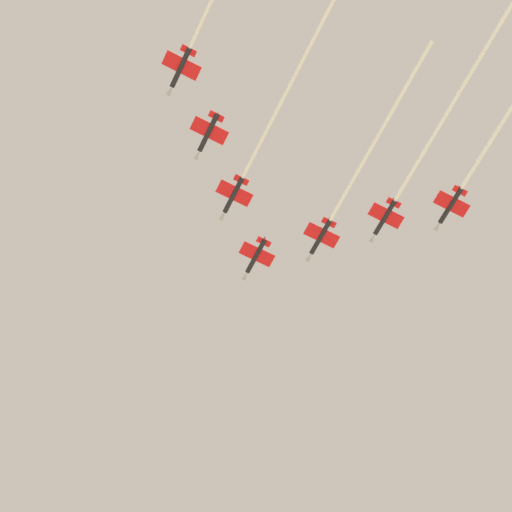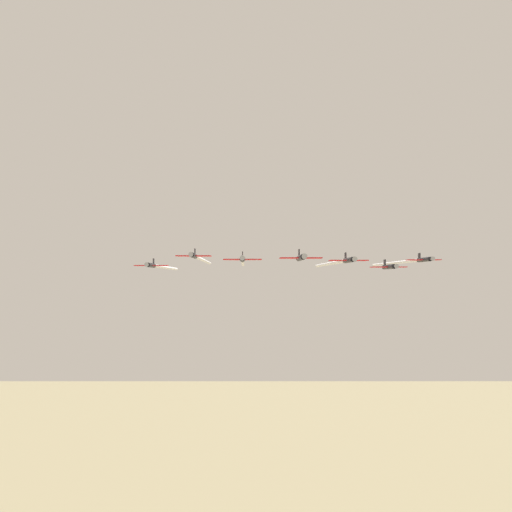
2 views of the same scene
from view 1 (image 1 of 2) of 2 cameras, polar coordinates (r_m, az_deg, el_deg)
jet_lead at (r=195.40m, az=-0.04°, el=-0.06°), size 9.02×12.55×2.64m
jet_port_inner at (r=185.78m, az=0.92°, el=9.72°), size 9.02×66.43×2.64m
jet_starboard_inner at (r=190.54m, az=7.42°, el=5.81°), size 9.02×62.16×2.64m
jet_port_outer at (r=185.08m, az=-3.68°, el=9.27°), size 9.02×12.55×2.64m
jet_starboard_outer at (r=192.78m, az=13.38°, el=8.93°), size 9.02×77.22×2.64m
jet_port_trail at (r=194.44m, az=17.46°, el=8.39°), size 9.02×65.66×2.64m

